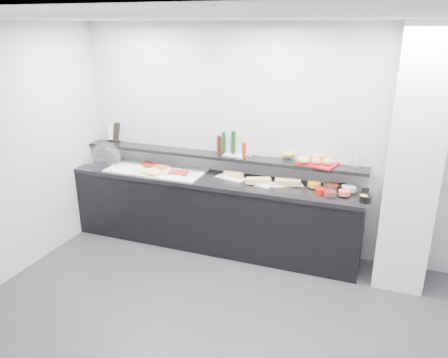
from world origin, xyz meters
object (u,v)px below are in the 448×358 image
(cloche_base, at_px, (104,162))
(bread_tray, at_px, (317,163))
(framed_print, at_px, (114,132))
(sandwich_plate_mid, at_px, (259,184))
(carafe, at_px, (356,155))
(condiment_tray, at_px, (235,155))

(cloche_base, distance_m, bread_tray, 2.79)
(cloche_base, relative_size, framed_print, 1.63)
(sandwich_plate_mid, bearing_deg, carafe, 30.98)
(framed_print, height_order, bread_tray, framed_print)
(sandwich_plate_mid, xyz_separation_m, carafe, (1.03, 0.21, 0.39))
(framed_print, relative_size, condiment_tray, 0.96)
(framed_print, bearing_deg, sandwich_plate_mid, 10.61)
(condiment_tray, relative_size, carafe, 0.90)
(condiment_tray, xyz_separation_m, bread_tray, (0.99, -0.01, 0.00))
(cloche_base, xyz_separation_m, bread_tray, (2.77, 0.17, 0.24))
(condiment_tray, bearing_deg, cloche_base, -170.76)
(cloche_base, bearing_deg, sandwich_plate_mid, -15.30)
(sandwich_plate_mid, distance_m, carafe, 1.12)
(framed_print, distance_m, carafe, 3.18)
(carafe, bearing_deg, sandwich_plate_mid, -168.24)
(cloche_base, bearing_deg, bread_tray, -10.57)
(cloche_base, distance_m, sandwich_plate_mid, 2.16)
(framed_print, bearing_deg, condiment_tray, 16.14)
(cloche_base, relative_size, carafe, 1.41)
(sandwich_plate_mid, height_order, bread_tray, bread_tray)
(cloche_base, bearing_deg, carafe, -11.09)
(bread_tray, bearing_deg, condiment_tray, -165.43)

